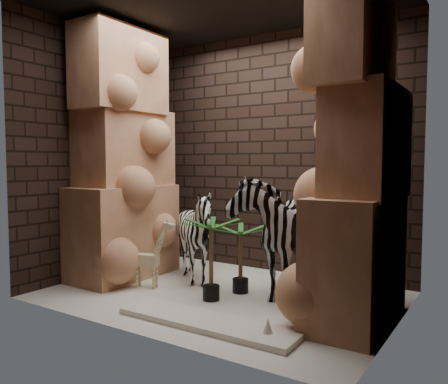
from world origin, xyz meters
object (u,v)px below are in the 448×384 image
Objects in this scene: giraffe_toy at (146,252)px; surfboard at (207,322)px; zebra_right at (276,223)px; palm_front at (240,259)px; zebra_left at (196,241)px; palm_back at (211,259)px.

giraffe_toy reaches higher than surfboard.
zebra_right is 1.38m from surfboard.
zebra_right reaches higher than giraffe_toy.
zebra_right is at bearing 32.76° from palm_front.
zebra_right is at bearing 8.46° from giraffe_toy.
zebra_left is at bearing 175.50° from zebra_right.
surfboard is at bearing -58.58° from palm_back.
giraffe_toy is 1.05m from palm_front.
zebra_left is 1.41m from surfboard.
giraffe_toy is at bearing -178.18° from palm_back.
giraffe_toy is 0.85m from palm_back.
zebra_right reaches higher than palm_back.
palm_back is at bearing -15.39° from giraffe_toy.
zebra_right is 2.04× the size of palm_front.
surfboard is (0.86, -1.01, -0.46)m from zebra_left.
zebra_left reaches higher than surfboard.
zebra_right is 0.54m from palm_front.
surfboard is (0.35, -0.58, -0.39)m from palm_back.
palm_back is at bearing -106.43° from palm_front.
surfboard is at bearing -41.87° from giraffe_toy.
zebra_left reaches higher than palm_back.
zebra_left reaches higher than giraffe_toy.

